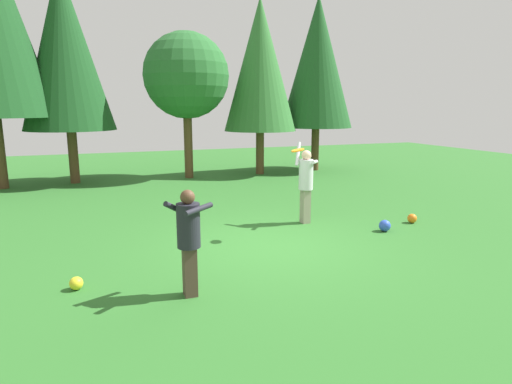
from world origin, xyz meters
name	(u,v)px	position (x,y,z in m)	size (l,w,h in m)	color
ground_plane	(270,246)	(0.00, 0.00, 0.00)	(40.00, 40.00, 0.00)	#2D6B28
person_thrower	(306,180)	(1.47, 1.37, 1.05)	(0.68, 0.68, 1.94)	gray
person_catcher	(189,234)	(-1.98, -1.69, 0.94)	(0.72, 0.71, 1.60)	#4C382D
frisbee	(298,150)	(0.77, 0.40, 1.87)	(0.31, 0.31, 0.08)	orange
ball_yellow	(76,283)	(-3.57, -0.89, 0.10)	(0.21, 0.21, 0.21)	yellow
ball_blue	(385,226)	(2.82, 0.09, 0.13)	(0.26, 0.26, 0.26)	blue
ball_orange	(412,218)	(3.88, 0.45, 0.11)	(0.22, 0.22, 0.22)	orange
tree_far_right	(317,63)	(5.91, 9.19, 4.57)	(3.06, 3.06, 7.31)	brown
tree_center	(186,76)	(0.27, 9.05, 3.89)	(3.24, 3.24, 5.53)	brown
tree_left	(65,49)	(-3.91, 9.33, 4.71)	(3.16, 3.16, 7.54)	brown
tree_right	(260,66)	(3.23, 8.98, 4.36)	(2.92, 2.92, 6.98)	brown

